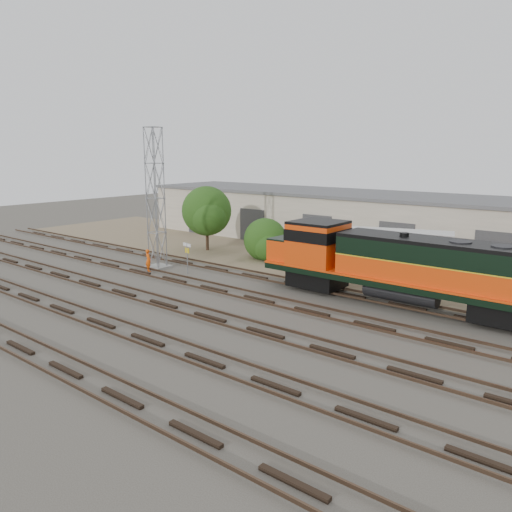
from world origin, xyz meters
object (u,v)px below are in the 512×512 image
Objects in this scene: worker at (148,260)px; locomotive at (397,265)px; semi_trailer at (374,247)px; signal_tower at (156,201)px.

locomotive is at bearing -148.20° from worker.
semi_trailer is (-4.39, 5.91, -0.28)m from locomotive.
signal_tower reaches higher than worker.
signal_tower is 6.26× the size of worker.
signal_tower reaches higher than semi_trailer.
worker is (0.28, -1.22, -4.55)m from signal_tower.
semi_trailer is (14.87, 8.50, -3.16)m from signal_tower.
locomotive is 1.67× the size of signal_tower.
locomotive is 7.36m from semi_trailer.
signal_tower is 0.94× the size of semi_trailer.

